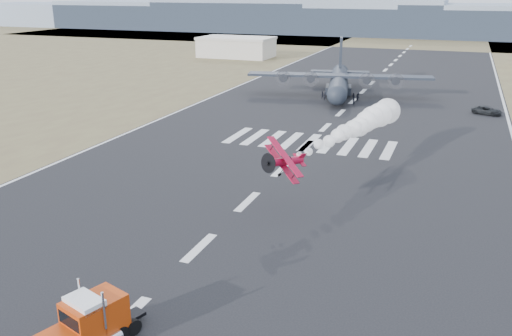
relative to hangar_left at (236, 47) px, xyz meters
The scene contains 21 objects.
ground 154.08m from the hangar_left, 70.27° to the right, with size 500.00×500.00×0.00m, color black.
scrub_far 99.70m from the hangar_left, 58.54° to the left, with size 500.00×80.00×0.00m, color brown.
runway_markings 99.70m from the hangar_left, 58.54° to the right, with size 60.00×260.00×0.01m, color silver, non-canonical shape.
ridge_seg_a 183.53m from the hangar_left, 141.19° to the left, with size 150.00×50.00×13.00m, color gray.
ridge_seg_b 139.02m from the hangar_left, 124.15° to the left, with size 150.00×50.00×15.00m, color gray.
ridge_seg_c 115.84m from the hangar_left, 96.45° to the left, with size 150.00×50.00×17.00m, color gray.
ridge_seg_d 126.25m from the hangar_left, 65.67° to the left, with size 150.00×50.00×13.00m, color gray.
hangar_left is the anchor object (origin of this frame).
semi_truck 157.23m from the hangar_left, 70.82° to the right, with size 4.80×8.36×3.69m.
aerobatic_biplane 134.68m from the hangar_left, 65.14° to the right, with size 4.93×5.38×4.37m.
smoke_trail 118.41m from the hangar_left, 58.36° to the right, with size 8.27×25.99×3.64m.
transport_aircraft 72.51m from the hangar_left, 49.06° to the right, with size 39.68×32.49×11.49m.
support_vehicle 101.26m from the hangar_left, 39.63° to the right, with size 2.46×5.34×1.48m, color black.
crew_a 83.90m from the hangar_left, 50.85° to the right, with size 0.66×0.55×1.82m, color black.
crew_b 75.91m from the hangar_left, 53.31° to the right, with size 0.79×0.49×1.62m, color black.
crew_c 80.01m from the hangar_left, 48.56° to the right, with size 1.04×0.48×1.61m, color black.
crew_d 79.30m from the hangar_left, 49.12° to the right, with size 0.91×0.47×1.55m, color black.
crew_e 87.73m from the hangar_left, 47.64° to the right, with size 0.90×0.55×1.85m, color black.
crew_f 78.94m from the hangar_left, 52.28° to the right, with size 1.50×0.48×1.62m, color black.
crew_g 77.25m from the hangar_left, 53.29° to the right, with size 0.61×0.50×1.66m, color black.
crew_h 80.38m from the hangar_left, 48.83° to the right, with size 0.77×0.47×1.58m, color black.
Camera 1 is at (20.73, -27.95, 22.66)m, focal length 38.00 mm.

